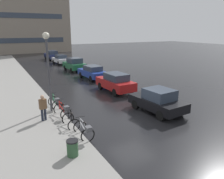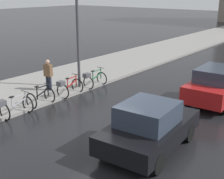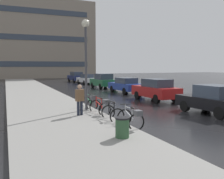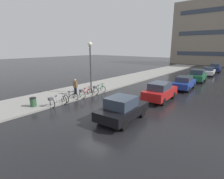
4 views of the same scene
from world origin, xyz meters
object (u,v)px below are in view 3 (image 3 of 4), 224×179
(bicycle_third, at_px, (101,106))
(car_black, at_px, (213,100))
(bicycle_second, at_px, (113,113))
(car_white, at_px, (87,79))
(car_blue, at_px, (126,85))
(trash_bin, at_px, (122,129))
(bicycle_nearest, at_px, (132,118))
(pedestrian, at_px, (80,99))
(car_navy, at_px, (76,77))
(car_green, at_px, (103,81))
(car_red, at_px, (156,90))
(bicycle_farthest, at_px, (90,102))
(streetlamp, at_px, (86,49))

(bicycle_third, height_order, car_black, car_black)
(bicycle_second, bearing_deg, car_black, -3.62)
(car_black, relative_size, car_white, 1.02)
(car_blue, distance_m, trash_bin, 15.80)
(bicycle_nearest, xyz_separation_m, pedestrian, (-1.38, 3.05, 0.48))
(car_white, relative_size, car_navy, 0.92)
(bicycle_second, xyz_separation_m, bicycle_third, (0.06, 1.65, 0.09))
(car_green, xyz_separation_m, car_navy, (0.07, 12.60, -0.02))
(bicycle_second, height_order, trash_bin, bicycle_second)
(car_red, height_order, pedestrian, pedestrian)
(bicycle_third, bearing_deg, car_white, 74.48)
(car_red, distance_m, car_blue, 5.77)
(car_navy, bearing_deg, car_green, -90.31)
(bicycle_nearest, height_order, bicycle_second, bicycle_second)
(bicycle_nearest, distance_m, car_navy, 31.71)
(car_red, bearing_deg, car_blue, 87.21)
(bicycle_farthest, bearing_deg, bicycle_nearest, -88.15)
(trash_bin, bearing_deg, car_navy, 77.67)
(bicycle_nearest, bearing_deg, car_navy, 79.10)
(car_black, bearing_deg, car_blue, 88.51)
(car_red, bearing_deg, streetlamp, -158.34)
(car_red, bearing_deg, bicycle_second, -137.72)
(pedestrian, bearing_deg, bicycle_third, 7.67)
(car_red, relative_size, car_white, 1.06)
(car_black, relative_size, pedestrian, 2.36)
(bicycle_nearest, relative_size, car_red, 0.34)
(car_black, height_order, pedestrian, pedestrian)
(car_green, distance_m, car_navy, 12.60)
(car_blue, bearing_deg, car_white, 90.04)
(car_red, relative_size, pedestrian, 2.46)
(car_red, height_order, car_navy, car_red)
(car_red, distance_m, car_green, 11.58)
(bicycle_nearest, distance_m, car_blue, 14.06)
(bicycle_third, height_order, trash_bin, bicycle_third)
(bicycle_nearest, distance_m, bicycle_second, 1.58)
(bicycle_second, xyz_separation_m, car_black, (5.90, -0.37, 0.38))
(bicycle_third, relative_size, streetlamp, 0.28)
(bicycle_nearest, bearing_deg, bicycle_second, 97.50)
(car_blue, xyz_separation_m, car_navy, (-0.00, 18.42, 0.07))
(bicycle_nearest, relative_size, car_blue, 0.34)
(car_green, bearing_deg, car_white, 89.47)
(car_black, height_order, car_green, car_green)
(pedestrian, xyz_separation_m, streetlamp, (0.78, 1.39, 2.64))
(car_green, bearing_deg, car_red, -91.04)
(car_black, distance_m, streetlamp, 7.63)
(car_blue, height_order, car_navy, car_navy)
(pedestrian, height_order, streetlamp, streetlamp)
(car_red, relative_size, streetlamp, 0.80)
(bicycle_second, xyz_separation_m, car_navy, (6.20, 29.57, 0.43))
(streetlamp, distance_m, trash_bin, 6.67)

